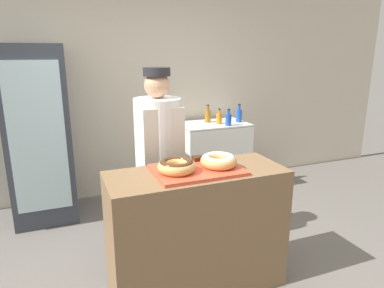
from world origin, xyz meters
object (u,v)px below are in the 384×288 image
at_px(brownie_back_right, 198,158).
at_px(baker_person, 159,159).
at_px(serving_tray, 197,170).
at_px(beverage_fridge, 39,135).
at_px(bottle_blue_b, 239,115).
at_px(chest_freezer, 213,157).
at_px(donut_light_glaze, 219,160).
at_px(bottle_blue, 228,119).
at_px(brownie_back_left, 179,160).
at_px(bottle_amber, 208,116).
at_px(donut_chocolate_glaze, 177,165).
at_px(bottle_orange, 219,118).

height_order(brownie_back_right, baker_person, baker_person).
height_order(serving_tray, beverage_fridge, beverage_fridge).
relative_size(brownie_back_right, bottle_blue_b, 0.31).
bearing_deg(chest_freezer, donut_light_glaze, -114.15).
xyz_separation_m(serving_tray, bottle_blue_b, (1.28, 1.68, 0.03)).
bearing_deg(serving_tray, baker_person, 98.96).
distance_m(serving_tray, baker_person, 0.65).
bearing_deg(bottle_blue, baker_person, -142.18).
bearing_deg(bottle_blue_b, brownie_back_left, -132.08).
relative_size(brownie_back_right, beverage_fridge, 0.04).
height_order(serving_tray, donut_light_glaze, donut_light_glaze).
bearing_deg(bottle_amber, chest_freezer, -64.18).
height_order(donut_light_glaze, bottle_blue_b, bottle_blue_b).
bearing_deg(chest_freezer, brownie_back_left, -123.31).
bearing_deg(donut_chocolate_glaze, serving_tray, 6.33).
height_order(brownie_back_left, bottle_amber, bottle_amber).
xyz_separation_m(donut_chocolate_glaze, donut_light_glaze, (0.32, 0.00, 0.00)).
bearing_deg(donut_chocolate_glaze, beverage_fridge, 118.28).
bearing_deg(bottle_blue, serving_tray, -124.52).
xyz_separation_m(chest_freezer, bottle_blue, (0.10, -0.20, 0.53)).
height_order(baker_person, bottle_orange, baker_person).
relative_size(brownie_back_right, baker_person, 0.04).
distance_m(brownie_back_right, bottle_amber, 1.84).
bearing_deg(serving_tray, beverage_fridge, 122.53).
xyz_separation_m(donut_chocolate_glaze, brownie_back_right, (0.24, 0.19, -0.03)).
xyz_separation_m(serving_tray, bottle_blue, (1.05, 1.53, 0.02)).
bearing_deg(donut_light_glaze, bottle_blue_b, 56.56).
distance_m(brownie_back_left, baker_person, 0.48).
bearing_deg(brownie_back_left, chest_freezer, 56.69).
height_order(brownie_back_right, chest_freezer, brownie_back_right).
relative_size(serving_tray, brownie_back_left, 8.56).
bearing_deg(serving_tray, brownie_back_right, 66.11).
height_order(donut_light_glaze, chest_freezer, donut_light_glaze).
relative_size(donut_light_glaze, bottle_amber, 1.18).
relative_size(donut_light_glaze, baker_person, 0.16).
bearing_deg(chest_freezer, serving_tray, -118.67).
height_order(beverage_fridge, bottle_blue, beverage_fridge).
bearing_deg(brownie_back_right, beverage_fridge, 127.19).
bearing_deg(baker_person, serving_tray, -81.04).
xyz_separation_m(baker_person, beverage_fridge, (-1.00, 1.09, 0.07)).
distance_m(serving_tray, bottle_orange, 1.94).
bearing_deg(baker_person, bottle_amber, 49.75).
xyz_separation_m(baker_person, chest_freezer, (1.05, 1.10, -0.41)).
bearing_deg(donut_chocolate_glaze, bottle_blue_b, 49.59).
xyz_separation_m(bottle_amber, bottle_orange, (0.09, -0.15, -0.01)).
relative_size(brownie_back_left, chest_freezer, 0.08).
height_order(donut_chocolate_glaze, bottle_blue, bottle_blue).
height_order(brownie_back_right, bottle_amber, bottle_amber).
distance_m(donut_chocolate_glaze, donut_light_glaze, 0.32).
xyz_separation_m(baker_person, bottle_blue_b, (1.38, 1.05, 0.13)).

